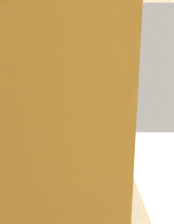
% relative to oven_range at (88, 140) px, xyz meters
% --- Properties ---
extents(wall_back, '(4.25, 0.12, 2.57)m').
position_rel_oven_range_xyz_m(wall_back, '(-1.57, 0.37, 0.82)').
color(wall_back, '#F0C27B').
rests_on(wall_back, ground_plane).
extents(upper_cabinets, '(2.33, 0.35, 0.58)m').
position_rel_oven_range_xyz_m(upper_cabinets, '(-1.97, 0.14, 1.31)').
color(upper_cabinets, tan).
extents(oven_range, '(0.65, 0.64, 1.07)m').
position_rel_oven_range_xyz_m(oven_range, '(0.00, 0.00, 0.00)').
color(oven_range, black).
rests_on(oven_range, ground_plane).
extents(microwave, '(0.51, 0.38, 0.33)m').
position_rel_oven_range_xyz_m(microwave, '(-1.03, 0.02, 0.59)').
color(microwave, white).
rests_on(microwave, counter_run).
extents(bowl, '(0.16, 0.16, 0.05)m').
position_rel_oven_range_xyz_m(bowl, '(-2.31, -0.11, 0.46)').
color(bowl, silver).
rests_on(bowl, counter_run).
extents(kettle, '(0.17, 0.12, 0.16)m').
position_rel_oven_range_xyz_m(kettle, '(-0.60, -0.11, 0.50)').
color(kettle, '#B7BABF').
rests_on(kettle, counter_run).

